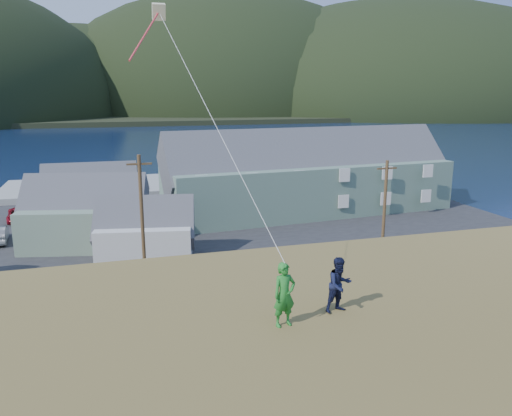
{
  "coord_description": "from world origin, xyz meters",
  "views": [
    {
      "loc": [
        -4.46,
        -30.93,
        13.37
      ],
      "look_at": [
        0.98,
        -12.17,
        8.8
      ],
      "focal_mm": 35.0,
      "sensor_mm": 36.0,
      "label": 1
    }
  ],
  "objects_px": {
    "shed_palegreen_near": "(85,214)",
    "kite_flyer_navy": "(339,285)",
    "shed_palegreen_far": "(91,190)",
    "wharf": "(102,187)",
    "lodge": "(310,174)",
    "kite_flyer_green": "(284,295)",
    "shed_white": "(145,231)"
  },
  "relations": [
    {
      "from": "wharf",
      "to": "kite_flyer_green",
      "type": "height_order",
      "value": "kite_flyer_green"
    },
    {
      "from": "lodge",
      "to": "shed_palegreen_near",
      "type": "bearing_deg",
      "value": -170.18
    },
    {
      "from": "shed_palegreen_near",
      "to": "shed_white",
      "type": "relative_size",
      "value": 1.36
    },
    {
      "from": "wharf",
      "to": "kite_flyer_navy",
      "type": "relative_size",
      "value": 16.03
    },
    {
      "from": "shed_palegreen_near",
      "to": "kite_flyer_navy",
      "type": "distance_m",
      "value": 34.35
    },
    {
      "from": "kite_flyer_navy",
      "to": "shed_palegreen_far",
      "type": "bearing_deg",
      "value": 89.48
    },
    {
      "from": "shed_palegreen_far",
      "to": "wharf",
      "type": "bearing_deg",
      "value": 86.55
    },
    {
      "from": "lodge",
      "to": "shed_white",
      "type": "bearing_deg",
      "value": -153.46
    },
    {
      "from": "kite_flyer_green",
      "to": "kite_flyer_navy",
      "type": "distance_m",
      "value": 1.85
    },
    {
      "from": "lodge",
      "to": "kite_flyer_navy",
      "type": "xyz_separation_m",
      "value": [
        -15.08,
        -39.05,
        3.61
      ]
    },
    {
      "from": "shed_palegreen_far",
      "to": "kite_flyer_navy",
      "type": "bearing_deg",
      "value": -78.7
    },
    {
      "from": "lodge",
      "to": "kite_flyer_navy",
      "type": "height_order",
      "value": "lodge"
    },
    {
      "from": "kite_flyer_navy",
      "to": "lodge",
      "type": "bearing_deg",
      "value": 57.76
    },
    {
      "from": "lodge",
      "to": "kite_flyer_navy",
      "type": "relative_size",
      "value": 20.44
    },
    {
      "from": "shed_palegreen_near",
      "to": "kite_flyer_navy",
      "type": "bearing_deg",
      "value": -63.15
    },
    {
      "from": "shed_white",
      "to": "kite_flyer_green",
      "type": "bearing_deg",
      "value": -75.86
    },
    {
      "from": "wharf",
      "to": "shed_palegreen_near",
      "type": "distance_m",
      "value": 26.08
    },
    {
      "from": "shed_palegreen_near",
      "to": "kite_flyer_navy",
      "type": "height_order",
      "value": "kite_flyer_navy"
    },
    {
      "from": "kite_flyer_green",
      "to": "lodge",
      "type": "bearing_deg",
      "value": 56.27
    },
    {
      "from": "wharf",
      "to": "shed_palegreen_far",
      "type": "bearing_deg",
      "value": -94.15
    },
    {
      "from": "lodge",
      "to": "shed_palegreen_far",
      "type": "relative_size",
      "value": 3.22
    },
    {
      "from": "lodge",
      "to": "shed_white",
      "type": "height_order",
      "value": "lodge"
    },
    {
      "from": "kite_flyer_navy",
      "to": "shed_white",
      "type": "bearing_deg",
      "value": 86.68
    },
    {
      "from": "shed_palegreen_near",
      "to": "shed_palegreen_far",
      "type": "height_order",
      "value": "shed_palegreen_near"
    },
    {
      "from": "shed_palegreen_far",
      "to": "kite_flyer_green",
      "type": "height_order",
      "value": "kite_flyer_green"
    },
    {
      "from": "kite_flyer_green",
      "to": "kite_flyer_navy",
      "type": "relative_size",
      "value": 1.09
    },
    {
      "from": "kite_flyer_navy",
      "to": "wharf",
      "type": "bearing_deg",
      "value": 86.16
    },
    {
      "from": "lodge",
      "to": "shed_palegreen_near",
      "type": "height_order",
      "value": "lodge"
    },
    {
      "from": "wharf",
      "to": "kite_flyer_navy",
      "type": "xyz_separation_m",
      "value": [
        7.53,
        -58.82,
        7.56
      ]
    },
    {
      "from": "kite_flyer_green",
      "to": "kite_flyer_navy",
      "type": "height_order",
      "value": "kite_flyer_green"
    },
    {
      "from": "lodge",
      "to": "kite_flyer_green",
      "type": "xyz_separation_m",
      "value": [
        -16.88,
        -39.45,
        3.68
      ]
    },
    {
      "from": "kite_flyer_green",
      "to": "kite_flyer_navy",
      "type": "xyz_separation_m",
      "value": [
        1.8,
        0.4,
        -0.08
      ]
    }
  ]
}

